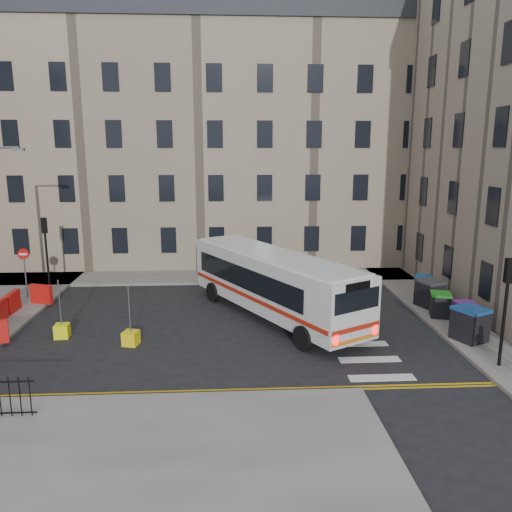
{
  "coord_description": "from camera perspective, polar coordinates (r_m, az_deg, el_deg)",
  "views": [
    {
      "loc": [
        -1.46,
        -22.36,
        8.08
      ],
      "look_at": [
        -0.15,
        1.22,
        3.0
      ],
      "focal_mm": 35.0,
      "sensor_mm": 36.0,
      "label": 1
    }
  ],
  "objects": [
    {
      "name": "ground",
      "position": [
        23.82,
        0.52,
        -7.69
      ],
      "size": [
        120.0,
        120.0,
        0.0
      ],
      "primitive_type": "plane",
      "color": "black",
      "rests_on": "ground"
    },
    {
      "name": "pavement_north",
      "position": [
        32.3,
        -11.17,
        -2.45
      ],
      "size": [
        36.0,
        3.2,
        0.15
      ],
      "primitive_type": "cube",
      "color": "slate",
      "rests_on": "ground"
    },
    {
      "name": "pavement_east",
      "position": [
        29.47,
        17.79,
        -4.22
      ],
      "size": [
        2.4,
        26.0,
        0.15
      ],
      "primitive_type": "cube",
      "color": "slate",
      "rests_on": "ground"
    },
    {
      "name": "pavement_sw",
      "position": [
        15.74,
        -24.81,
        -19.67
      ],
      "size": [
        20.0,
        6.0,
        0.15
      ],
      "primitive_type": "cube",
      "color": "slate",
      "rests_on": "ground"
    },
    {
      "name": "terrace_north",
      "position": [
        38.27,
        -11.8,
        12.7
      ],
      "size": [
        38.3,
        10.8,
        17.2
      ],
      "color": "gray",
      "rests_on": "ground"
    },
    {
      "name": "traffic_light_east",
      "position": [
        20.32,
        26.71,
        -4.06
      ],
      "size": [
        0.28,
        0.22,
        4.1
      ],
      "color": "black",
      "rests_on": "pavement_east"
    },
    {
      "name": "traffic_light_nw",
      "position": [
        31.17,
        -22.91,
        1.55
      ],
      "size": [
        0.28,
        0.22,
        4.1
      ],
      "color": "black",
      "rests_on": "pavement_west"
    },
    {
      "name": "no_entry_north",
      "position": [
        29.66,
        -24.96,
        -0.7
      ],
      "size": [
        0.6,
        0.08,
        3.0
      ],
      "color": "#595B5E",
      "rests_on": "pavement_west"
    },
    {
      "name": "roadworks_barriers",
      "position": [
        26.19,
        -26.52,
        -5.67
      ],
      "size": [
        1.66,
        6.26,
        1.0
      ],
      "color": "red",
      "rests_on": "pavement_west"
    },
    {
      "name": "bus",
      "position": [
        24.18,
        1.99,
        -2.92
      ],
      "size": [
        7.87,
        11.27,
        3.12
      ],
      "rotation": [
        0.0,
        0.0,
        0.51
      ],
      "color": "silver",
      "rests_on": "ground"
    },
    {
      "name": "wheelie_bin_a",
      "position": [
        23.03,
        23.24,
        -7.15
      ],
      "size": [
        1.54,
        1.63,
        1.42
      ],
      "rotation": [
        0.0,
        0.0,
        0.42
      ],
      "color": "black",
      "rests_on": "pavement_east"
    },
    {
      "name": "wheelie_bin_b",
      "position": [
        24.69,
        22.78,
        -6.19
      ],
      "size": [
        0.94,
        1.06,
        1.13
      ],
      "rotation": [
        0.0,
        0.0,
        -0.05
      ],
      "color": "black",
      "rests_on": "pavement_east"
    },
    {
      "name": "wheelie_bin_c",
      "position": [
        25.73,
        20.3,
        -5.22
      ],
      "size": [
        1.18,
        1.27,
        1.17
      ],
      "rotation": [
        0.0,
        0.0,
        -0.29
      ],
      "color": "black",
      "rests_on": "pavement_east"
    },
    {
      "name": "wheelie_bin_d",
      "position": [
        27.13,
        19.23,
        -4.04
      ],
      "size": [
        1.44,
        1.54,
        1.37
      ],
      "rotation": [
        0.0,
        0.0,
        0.36
      ],
      "color": "black",
      "rests_on": "pavement_east"
    },
    {
      "name": "wheelie_bin_e",
      "position": [
        28.88,
        18.58,
        -3.26
      ],
      "size": [
        1.25,
        1.32,
        1.15
      ],
      "rotation": [
        0.0,
        0.0,
        -0.42
      ],
      "color": "black",
      "rests_on": "pavement_east"
    },
    {
      "name": "bollard_yellow",
      "position": [
        23.59,
        -21.27,
        -7.98
      ],
      "size": [
        0.64,
        0.64,
        0.6
      ],
      "primitive_type": "cube",
      "rotation": [
        0.0,
        0.0,
        0.07
      ],
      "color": "#EAF10D",
      "rests_on": "ground"
    },
    {
      "name": "bollard_chevron",
      "position": [
        21.88,
        -14.1,
        -9.08
      ],
      "size": [
        0.73,
        0.73,
        0.6
      ],
      "primitive_type": "cube",
      "rotation": [
        0.0,
        0.0,
        -0.26
      ],
      "color": "yellow",
      "rests_on": "ground"
    }
  ]
}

